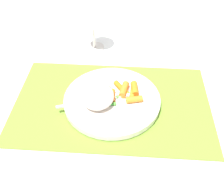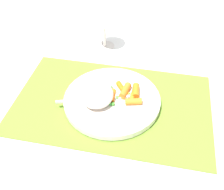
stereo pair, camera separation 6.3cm
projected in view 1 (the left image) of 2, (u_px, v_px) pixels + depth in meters
The scene contains 8 objects.
ground_plane at pixel (112, 104), 0.70m from camera, with size 2.40×2.40×0.00m, color white.
placemat at pixel (112, 103), 0.70m from camera, with size 0.50×0.31×0.01m, color olive.
plate at pixel (112, 100), 0.69m from camera, with size 0.25×0.25×0.02m, color silver.
rice_mound at pixel (98, 96), 0.66m from camera, with size 0.08×0.09×0.04m, color beige.
carrot_portion at pixel (127, 92), 0.69m from camera, with size 0.09×0.08×0.02m.
pea_scatter at pixel (121, 94), 0.69m from camera, with size 0.07×0.09×0.01m.
fork at pixel (102, 99), 0.68m from camera, with size 0.18×0.07×0.01m.
wine_glass at pixel (93, 12), 0.80m from camera, with size 0.08×0.08×0.17m.
Camera 1 is at (0.03, -0.49, 0.50)m, focal length 43.21 mm.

